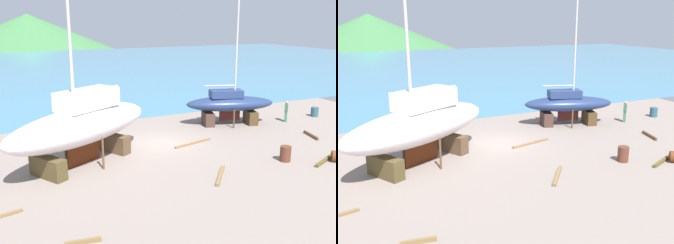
{
  "view_description": "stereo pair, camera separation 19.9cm",
  "coord_description": "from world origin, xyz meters",
  "views": [
    {
      "loc": [
        -10.05,
        -22.22,
        7.96
      ],
      "look_at": [
        0.71,
        0.34,
        1.29
      ],
      "focal_mm": 41.69,
      "sensor_mm": 36.0,
      "label": 1
    },
    {
      "loc": [
        -9.87,
        -22.31,
        7.96
      ],
      "look_at": [
        0.71,
        0.34,
        1.29
      ],
      "focal_mm": 41.69,
      "sensor_mm": 36.0,
      "label": 2
    }
  ],
  "objects": [
    {
      "name": "timber_short_skew",
      "position": [
        -9.83,
        -6.09,
        0.06
      ],
      "size": [
        1.35,
        0.49,
        0.11
      ],
      "primitive_type": "cube",
      "rotation": [
        0.0,
        0.0,
        0.24
      ],
      "color": "brown",
      "rests_on": "ground"
    },
    {
      "name": "sailboat_small_center",
      "position": [
        6.8,
        2.13,
        1.61
      ],
      "size": [
        7.1,
        4.09,
        11.74
      ],
      "rotation": [
        0.0,
        0.0,
        -0.31
      ],
      "color": "#4E3920",
      "rests_on": "ground"
    },
    {
      "name": "timber_plank_near",
      "position": [
        10.07,
        -3.12,
        0.1
      ],
      "size": [
        0.64,
        1.82,
        0.2
      ],
      "primitive_type": "cube",
      "rotation": [
        0.0,
        0.0,
        1.29
      ],
      "color": "brown",
      "rests_on": "ground"
    },
    {
      "name": "worker",
      "position": [
        11.29,
        0.81,
        0.86
      ],
      "size": [
        0.48,
        0.48,
        1.67
      ],
      "rotation": [
        0.0,
        0.0,
        5.5
      ],
      "color": "#3C7853",
      "rests_on": "ground"
    },
    {
      "name": "sea_water",
      "position": [
        0.0,
        43.37,
        0.0
      ],
      "size": [
        147.08,
        73.28,
        0.01
      ],
      "primitive_type": "cube",
      "color": "teal",
      "rests_on": "ground"
    },
    {
      "name": "timber_long_aft",
      "position": [
        7.13,
        -7.13,
        0.09
      ],
      "size": [
        2.39,
        1.13,
        0.17
      ],
      "primitive_type": "cube",
      "rotation": [
        0.0,
        0.0,
        0.4
      ],
      "color": "brown",
      "rests_on": "ground"
    },
    {
      "name": "sailboat_large_starboard",
      "position": [
        -5.38,
        -1.42,
        2.3
      ],
      "size": [
        9.92,
        7.26,
        17.32
      ],
      "rotation": [
        0.0,
        0.0,
        3.66
      ],
      "color": "brown",
      "rests_on": "ground"
    },
    {
      "name": "barrel_blue_faded",
      "position": [
        5.12,
        -6.07,
        0.44
      ],
      "size": [
        0.85,
        0.85,
        0.89
      ],
      "primitive_type": "cylinder",
      "rotation": [
        0.0,
        0.0,
        1.05
      ],
      "color": "brown",
      "rests_on": "ground"
    },
    {
      "name": "ground_plane",
      "position": [
        0.0,
        -3.76,
        0.0
      ],
      "size": [
        41.97,
        41.97,
        0.0
      ],
      "primitive_type": "plane",
      "color": "gray"
    },
    {
      "name": "timber_long_fore",
      "position": [
        -7.43,
        -9.53,
        0.09
      ],
      "size": [
        1.34,
        0.32,
        0.17
      ],
      "primitive_type": "cube",
      "rotation": [
        0.0,
        0.0,
        3.0
      ],
      "color": "olive",
      "rests_on": "ground"
    },
    {
      "name": "barrel_by_slipway",
      "position": [
        14.65,
        1.09,
        0.39
      ],
      "size": [
        0.72,
        0.72,
        0.78
      ],
      "primitive_type": "cylinder",
      "rotation": [
        0.0,
        0.0,
        2.95
      ],
      "color": "#305362",
      "rests_on": "ground"
    },
    {
      "name": "timber_short_cross",
      "position": [
        1.86,
        -1.04,
        0.06
      ],
      "size": [
        2.96,
        0.82,
        0.12
      ],
      "primitive_type": "cube",
      "rotation": [
        0.0,
        0.0,
        0.22
      ],
      "color": "#8D6344",
      "rests_on": "ground"
    },
    {
      "name": "headland_hill",
      "position": [
        7.46,
        141.02,
        0.0
      ],
      "size": [
        92.55,
        92.55,
        19.36
      ],
      "primitive_type": "cone",
      "color": "#407943",
      "rests_on": "ground"
    },
    {
      "name": "timber_plank_far",
      "position": [
        0.5,
        -6.41,
        0.07
      ],
      "size": [
        1.77,
        2.1,
        0.14
      ],
      "primitive_type": "cube",
      "rotation": [
        0.0,
        0.0,
        0.88
      ],
      "color": "olive",
      "rests_on": "ground"
    }
  ]
}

